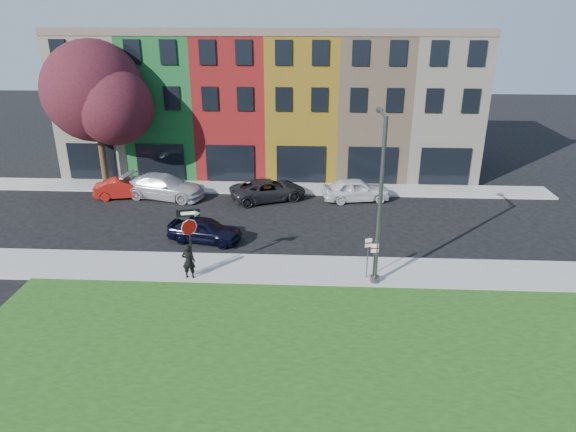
# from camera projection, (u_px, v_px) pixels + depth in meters

# --- Properties ---
(ground) EXTENTS (120.00, 120.00, 0.00)m
(ground) POSITION_uv_depth(u_px,v_px,m) (289.00, 305.00, 21.67)
(ground) COLOR black
(ground) RESTS_ON ground
(sidewalk_near) EXTENTS (40.00, 3.00, 0.12)m
(sidewalk_near) POSITION_uv_depth(u_px,v_px,m) (334.00, 271.00, 24.33)
(sidewalk_near) COLOR gray
(sidewalk_near) RESTS_ON ground
(sidewalk_far) EXTENTS (40.00, 2.40, 0.12)m
(sidewalk_far) POSITION_uv_depth(u_px,v_px,m) (257.00, 188.00, 35.69)
(sidewalk_far) COLOR gray
(sidewalk_far) RESTS_ON ground
(grass_park) EXTENTS (40.00, 16.00, 0.10)m
(grass_park) POSITION_uv_depth(u_px,v_px,m) (540.00, 415.00, 15.70)
(grass_park) COLOR #1F4213
(grass_park) RESTS_ON ground
(rowhouse_block) EXTENTS (30.00, 10.12, 10.00)m
(rowhouse_block) POSITION_uv_depth(u_px,v_px,m) (271.00, 102.00, 39.55)
(rowhouse_block) COLOR beige
(rowhouse_block) RESTS_ON ground
(stop_sign) EXTENTS (1.02, 0.31, 3.21)m
(stop_sign) POSITION_uv_depth(u_px,v_px,m) (189.00, 229.00, 23.16)
(stop_sign) COLOR black
(stop_sign) RESTS_ON sidewalk_near
(man) EXTENTS (0.62, 0.43, 1.66)m
(man) POSITION_uv_depth(u_px,v_px,m) (189.00, 261.00, 23.33)
(man) COLOR black
(man) RESTS_ON sidewalk_near
(sedan_near) EXTENTS (3.18, 4.58, 1.34)m
(sedan_near) POSITION_uv_depth(u_px,v_px,m) (205.00, 230.00, 27.36)
(sedan_near) COLOR black
(sedan_near) RESTS_ON ground
(parked_car_red) EXTENTS (2.83, 4.40, 1.28)m
(parked_car_red) POSITION_uv_depth(u_px,v_px,m) (125.00, 188.00, 33.82)
(parked_car_red) COLOR maroon
(parked_car_red) RESTS_ON ground
(parked_car_silver) EXTENTS (4.29, 6.23, 1.56)m
(parked_car_silver) POSITION_uv_depth(u_px,v_px,m) (164.00, 186.00, 33.73)
(parked_car_silver) COLOR #B5B5BA
(parked_car_silver) RESTS_ON ground
(parked_car_dark) EXTENTS (5.76, 6.52, 1.36)m
(parked_car_dark) POSITION_uv_depth(u_px,v_px,m) (268.00, 190.00, 33.38)
(parked_car_dark) COLOR black
(parked_car_dark) RESTS_ON ground
(parked_car_white) EXTENTS (3.17, 4.91, 1.48)m
(parked_car_white) POSITION_uv_depth(u_px,v_px,m) (356.00, 190.00, 33.27)
(parked_car_white) COLOR silver
(parked_car_white) RESTS_ON ground
(street_lamp) EXTENTS (0.40, 2.58, 7.52)m
(street_lamp) POSITION_uv_depth(u_px,v_px,m) (379.00, 202.00, 22.04)
(street_lamp) COLOR #494C4E
(street_lamp) RESTS_ON sidewalk_near
(parking_sign_a) EXTENTS (0.31, 0.13, 2.05)m
(parking_sign_a) POSITION_uv_depth(u_px,v_px,m) (368.00, 252.00, 23.15)
(parking_sign_a) COLOR #494C4E
(parking_sign_a) RESTS_ON sidewalk_near
(parking_sign_b) EXTENTS (0.32, 0.10, 2.00)m
(parking_sign_b) POSITION_uv_depth(u_px,v_px,m) (374.00, 257.00, 22.72)
(parking_sign_b) COLOR #494C4E
(parking_sign_b) RESTS_ON sidewalk_near
(tree_purple) EXTENTS (8.00, 7.00, 9.80)m
(tree_purple) POSITION_uv_depth(u_px,v_px,m) (96.00, 94.00, 34.02)
(tree_purple) COLOR black
(tree_purple) RESTS_ON sidewalk_far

